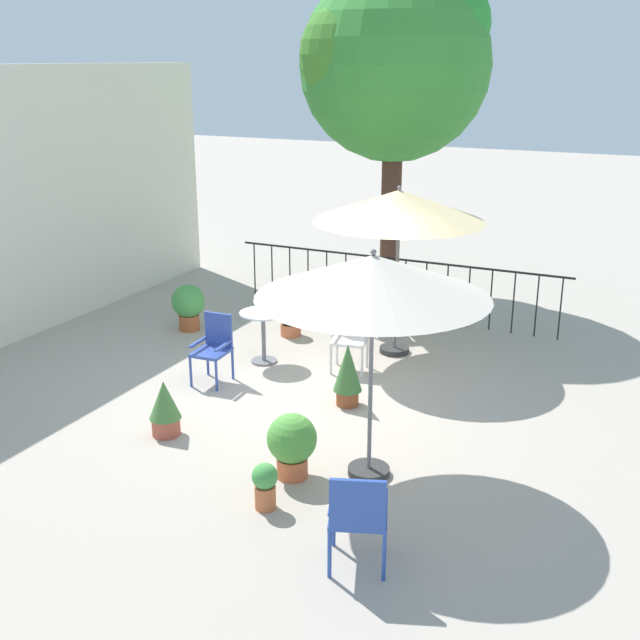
{
  "coord_description": "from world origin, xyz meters",
  "views": [
    {
      "loc": [
        -8.52,
        -4.32,
        4.15
      ],
      "look_at": [
        0.0,
        -0.27,
        1.02
      ],
      "focal_mm": 44.32,
      "sensor_mm": 36.0,
      "label": 1
    }
  ],
  "objects_px": {
    "cafe_table_0": "(263,328)",
    "patio_chair_1": "(378,299)",
    "potted_plant_4": "(165,407)",
    "patio_chair_2": "(214,345)",
    "potted_plant_3": "(292,443)",
    "potted_plant_6": "(188,305)",
    "potted_plant_5": "(265,484)",
    "shade_tree": "(394,64)",
    "patio_umbrella_1": "(399,207)",
    "potted_plant_0": "(348,373)",
    "patio_umbrella_0": "(373,278)",
    "patio_chair_0": "(358,513)",
    "potted_plant_1": "(291,319)",
    "patio_chair_3": "(351,333)",
    "potted_plant_2": "(302,297)"
  },
  "relations": [
    {
      "from": "cafe_table_0",
      "to": "potted_plant_6",
      "type": "xyz_separation_m",
      "value": [
        0.73,
        1.79,
        -0.1
      ]
    },
    {
      "from": "patio_umbrella_0",
      "to": "potted_plant_1",
      "type": "relative_size",
      "value": 4.62
    },
    {
      "from": "patio_umbrella_1",
      "to": "potted_plant_5",
      "type": "height_order",
      "value": "patio_umbrella_1"
    },
    {
      "from": "shade_tree",
      "to": "potted_plant_1",
      "type": "bearing_deg",
      "value": 169.65
    },
    {
      "from": "shade_tree",
      "to": "potted_plant_6",
      "type": "distance_m",
      "value": 5.38
    },
    {
      "from": "patio_chair_3",
      "to": "potted_plant_6",
      "type": "relative_size",
      "value": 1.24
    },
    {
      "from": "patio_umbrella_1",
      "to": "potted_plant_2",
      "type": "relative_size",
      "value": 5.71
    },
    {
      "from": "potted_plant_3",
      "to": "potted_plant_1",
      "type": "bearing_deg",
      "value": 27.65
    },
    {
      "from": "patio_chair_2",
      "to": "potted_plant_3",
      "type": "height_order",
      "value": "patio_chair_2"
    },
    {
      "from": "patio_chair_3",
      "to": "potted_plant_6",
      "type": "xyz_separation_m",
      "value": [
        0.43,
        3.01,
        -0.11
      ]
    },
    {
      "from": "patio_chair_0",
      "to": "potted_plant_4",
      "type": "height_order",
      "value": "patio_chair_0"
    },
    {
      "from": "patio_umbrella_1",
      "to": "patio_chair_0",
      "type": "bearing_deg",
      "value": -163.11
    },
    {
      "from": "cafe_table_0",
      "to": "potted_plant_4",
      "type": "bearing_deg",
      "value": -177.52
    },
    {
      "from": "patio_chair_2",
      "to": "potted_plant_6",
      "type": "distance_m",
      "value": 2.22
    },
    {
      "from": "potted_plant_2",
      "to": "patio_chair_3",
      "type": "bearing_deg",
      "value": -139.43
    },
    {
      "from": "cafe_table_0",
      "to": "patio_chair_2",
      "type": "bearing_deg",
      "value": 163.66
    },
    {
      "from": "potted_plant_5",
      "to": "patio_chair_0",
      "type": "bearing_deg",
      "value": -113.14
    },
    {
      "from": "patio_chair_1",
      "to": "patio_chair_2",
      "type": "height_order",
      "value": "patio_chair_1"
    },
    {
      "from": "cafe_table_0",
      "to": "potted_plant_5",
      "type": "distance_m",
      "value": 3.9
    },
    {
      "from": "patio_chair_3",
      "to": "potted_plant_6",
      "type": "bearing_deg",
      "value": 81.78
    },
    {
      "from": "patio_umbrella_0",
      "to": "patio_umbrella_1",
      "type": "height_order",
      "value": "patio_umbrella_1"
    },
    {
      "from": "potted_plant_3",
      "to": "potted_plant_6",
      "type": "distance_m",
      "value": 5.04
    },
    {
      "from": "patio_chair_1",
      "to": "potted_plant_4",
      "type": "xyz_separation_m",
      "value": [
        -4.43,
        0.88,
        -0.2
      ]
    },
    {
      "from": "patio_chair_0",
      "to": "potted_plant_2",
      "type": "relative_size",
      "value": 2.16
    },
    {
      "from": "patio_umbrella_1",
      "to": "patio_chair_0",
      "type": "relative_size",
      "value": 2.65
    },
    {
      "from": "patio_chair_3",
      "to": "potted_plant_6",
      "type": "height_order",
      "value": "patio_chair_3"
    },
    {
      "from": "shade_tree",
      "to": "potted_plant_3",
      "type": "relative_size",
      "value": 8.1
    },
    {
      "from": "cafe_table_0",
      "to": "potted_plant_0",
      "type": "distance_m",
      "value": 1.88
    },
    {
      "from": "patio_umbrella_1",
      "to": "potted_plant_4",
      "type": "distance_m",
      "value": 4.36
    },
    {
      "from": "potted_plant_2",
      "to": "potted_plant_6",
      "type": "relative_size",
      "value": 0.58
    },
    {
      "from": "cafe_table_0",
      "to": "patio_chair_1",
      "type": "xyz_separation_m",
      "value": [
        1.93,
        -0.99,
        0.03
      ]
    },
    {
      "from": "patio_umbrella_1",
      "to": "potted_plant_0",
      "type": "relative_size",
      "value": 3.05
    },
    {
      "from": "patio_chair_2",
      "to": "potted_plant_5",
      "type": "xyz_separation_m",
      "value": [
        -2.51,
        -2.18,
        -0.25
      ]
    },
    {
      "from": "potted_plant_2",
      "to": "potted_plant_4",
      "type": "bearing_deg",
      "value": -171.66
    },
    {
      "from": "patio_umbrella_0",
      "to": "potted_plant_5",
      "type": "height_order",
      "value": "patio_umbrella_0"
    },
    {
      "from": "patio_chair_2",
      "to": "potted_plant_3",
      "type": "distance_m",
      "value": 2.83
    },
    {
      "from": "patio_chair_3",
      "to": "potted_plant_1",
      "type": "xyz_separation_m",
      "value": [
        0.89,
        1.4,
        -0.26
      ]
    },
    {
      "from": "patio_chair_2",
      "to": "patio_chair_0",
      "type": "bearing_deg",
      "value": -131.94
    },
    {
      "from": "patio_chair_3",
      "to": "potted_plant_1",
      "type": "relative_size",
      "value": 1.76
    },
    {
      "from": "patio_chair_3",
      "to": "potted_plant_3",
      "type": "relative_size",
      "value": 1.31
    },
    {
      "from": "patio_chair_3",
      "to": "potted_plant_4",
      "type": "bearing_deg",
      "value": 158.34
    },
    {
      "from": "shade_tree",
      "to": "potted_plant_6",
      "type": "height_order",
      "value": "shade_tree"
    },
    {
      "from": "potted_plant_2",
      "to": "shade_tree",
      "type": "bearing_deg",
      "value": -30.6
    },
    {
      "from": "patio_chair_2",
      "to": "potted_plant_6",
      "type": "bearing_deg",
      "value": 43.44
    },
    {
      "from": "patio_chair_0",
      "to": "patio_chair_2",
      "type": "bearing_deg",
      "value": 48.06
    },
    {
      "from": "patio_chair_0",
      "to": "patio_chair_3",
      "type": "distance_m",
      "value": 4.59
    },
    {
      "from": "patio_chair_2",
      "to": "potted_plant_1",
      "type": "xyz_separation_m",
      "value": [
        2.06,
        -0.08,
        -0.24
      ]
    },
    {
      "from": "potted_plant_0",
      "to": "patio_chair_3",
      "type": "bearing_deg",
      "value": 21.6
    },
    {
      "from": "patio_chair_3",
      "to": "patio_chair_0",
      "type": "bearing_deg",
      "value": -155.92
    },
    {
      "from": "patio_umbrella_0",
      "to": "patio_umbrella_1",
      "type": "bearing_deg",
      "value": 16.14
    }
  ]
}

